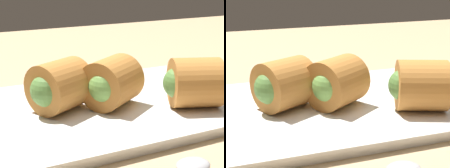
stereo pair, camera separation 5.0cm
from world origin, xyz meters
TOP-DOWN VIEW (x-y plane):
  - table_surface at (0.00, 0.00)cm, footprint 180.00×140.00cm
  - serving_plate at (0.57, 2.95)cm, footprint 33.00×24.76cm
  - roll_front_left at (9.11, -2.53)cm, footprint 7.95×8.02cm
  - roll_front_right at (-0.05, 1.63)cm, footprint 8.53×8.60cm
  - roll_back_left at (-6.76, 3.08)cm, footprint 8.30×8.40cm
  - spoon at (3.64, -13.80)cm, footprint 17.99×3.72cm

SIDE VIEW (x-z plane):
  - table_surface at x=0.00cm, z-range 0.00..2.00cm
  - spoon at x=3.64cm, z-range 1.93..3.12cm
  - serving_plate at x=0.57cm, z-range 2.01..3.51cm
  - roll_front_left at x=9.11cm, z-range 3.50..9.80cm
  - roll_front_right at x=-0.05cm, z-range 3.50..9.80cm
  - roll_back_left at x=-6.76cm, z-range 3.50..9.80cm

